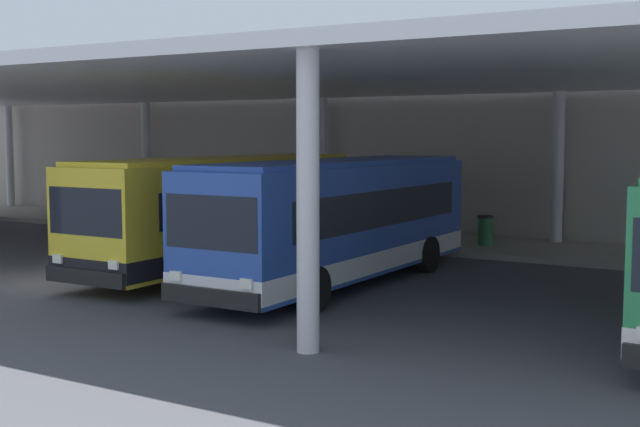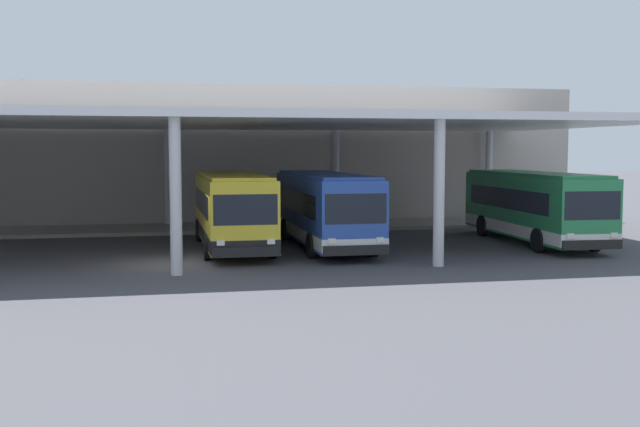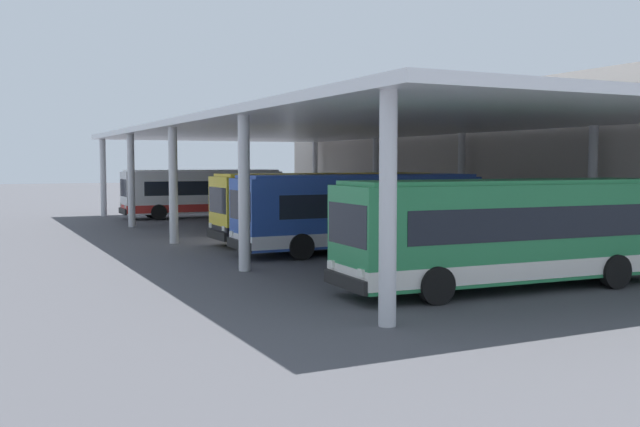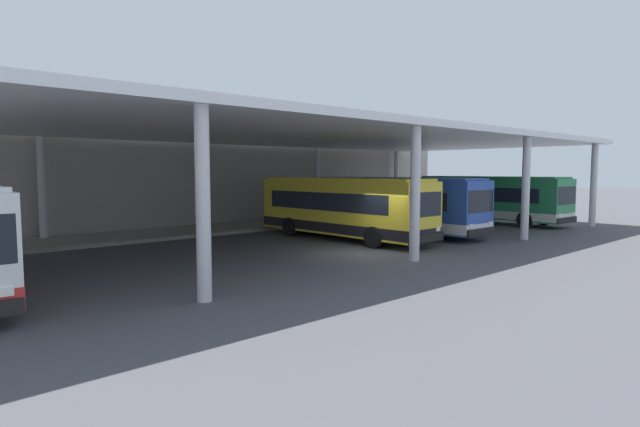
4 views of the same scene
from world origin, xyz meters
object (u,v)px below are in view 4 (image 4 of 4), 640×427
bus_second_bay (343,207)px  bus_far_bay (490,198)px  bus_middle_bay (397,204)px  bench_waiting (286,214)px  trash_bin (318,212)px

bus_second_bay → bus_far_bay: same height
bus_middle_bay → bench_waiting: (-1.45, 8.25, -0.99)m
bus_second_bay → bus_far_bay: 13.47m
bus_far_bay → bench_waiting: bearing=141.8°
trash_bin → bus_middle_bay: bearing=-97.8°
bus_second_bay → bench_waiting: size_ratio=5.85×
bus_middle_bay → trash_bin: size_ratio=10.75×
bus_second_bay → bus_middle_bay: bearing=-5.7°
bus_second_bay → bench_waiting: bearing=72.4°
bus_far_bay → trash_bin: 11.81m
bench_waiting → trash_bin: bearing=-9.4°
bus_middle_bay → bench_waiting: size_ratio=5.85×
bus_middle_bay → trash_bin: bus_middle_bay is taller
bench_waiting → bus_middle_bay: bearing=-80.1°
bus_second_bay → bench_waiting: (2.49, 7.85, -0.99)m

